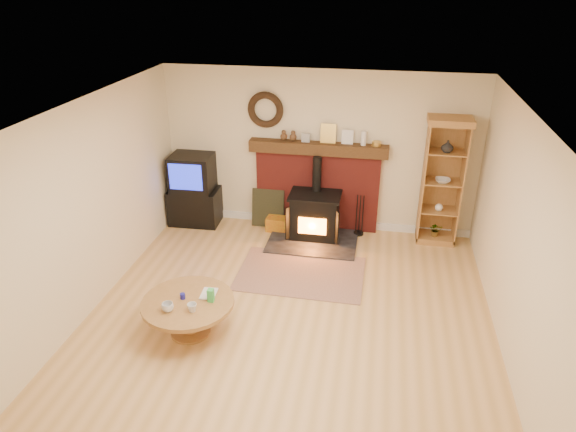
% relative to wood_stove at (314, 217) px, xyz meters
% --- Properties ---
extents(ground, '(5.50, 5.50, 0.00)m').
position_rel_wood_stove_xyz_m(ground, '(-0.02, -2.27, -0.37)').
color(ground, tan).
rests_on(ground, ground).
extents(room_shell, '(5.02, 5.52, 2.61)m').
position_rel_wood_stove_xyz_m(room_shell, '(-0.03, -2.18, 1.35)').
color(room_shell, beige).
rests_on(room_shell, ground).
extents(chimney_breast, '(2.20, 0.22, 1.78)m').
position_rel_wood_stove_xyz_m(chimney_breast, '(-0.01, 0.39, 0.44)').
color(chimney_breast, maroon).
rests_on(chimney_breast, ground).
extents(wood_stove, '(1.40, 1.00, 1.31)m').
position_rel_wood_stove_xyz_m(wood_stove, '(0.00, 0.00, 0.00)').
color(wood_stove, black).
rests_on(wood_stove, ground).
extents(area_rug, '(1.79, 1.24, 0.01)m').
position_rel_wood_stove_xyz_m(area_rug, '(-0.03, -1.14, -0.36)').
color(area_rug, brown).
rests_on(area_rug, ground).
extents(tv_unit, '(0.84, 0.61, 1.20)m').
position_rel_wood_stove_xyz_m(tv_unit, '(-2.07, 0.19, 0.21)').
color(tv_unit, black).
rests_on(tv_unit, ground).
extents(curio_cabinet, '(0.64, 0.47, 2.01)m').
position_rel_wood_stove_xyz_m(curio_cabinet, '(1.92, 0.28, 0.64)').
color(curio_cabinet, olive).
rests_on(curio_cabinet, ground).
extents(firelog_box, '(0.39, 0.26, 0.23)m').
position_rel_wood_stove_xyz_m(firelog_box, '(-0.62, 0.13, -0.25)').
color(firelog_box, gold).
rests_on(firelog_box, ground).
extents(leaning_painting, '(0.54, 0.14, 0.65)m').
position_rel_wood_stove_xyz_m(leaning_painting, '(-0.82, 0.28, -0.04)').
color(leaning_painting, black).
rests_on(leaning_painting, ground).
extents(fire_tools, '(0.16, 0.16, 0.70)m').
position_rel_wood_stove_xyz_m(fire_tools, '(0.71, 0.23, -0.23)').
color(fire_tools, black).
rests_on(fire_tools, ground).
extents(coffee_table, '(1.08, 1.08, 0.62)m').
position_rel_wood_stove_xyz_m(coffee_table, '(-1.12, -2.68, 0.01)').
color(coffee_table, brown).
rests_on(coffee_table, ground).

